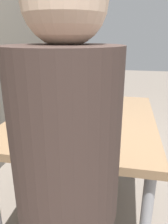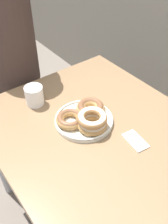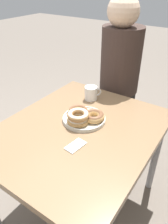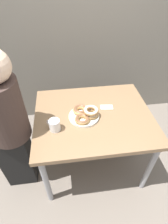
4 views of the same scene
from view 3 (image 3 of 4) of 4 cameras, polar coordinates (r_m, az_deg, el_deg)
The scene contains 6 objects.
ground_plane at distance 1.92m, azimuth -6.57°, elevation -19.81°, with size 14.00×14.00×0.00m, color #70665B.
dining_table at distance 1.35m, azimuth -1.38°, elevation -6.89°, with size 1.05×0.87×0.73m.
donut_plate at distance 1.35m, azimuth -0.23°, elevation -1.13°, with size 0.29×0.30×0.09m.
coffee_mug at distance 1.59m, azimuth 1.90°, elevation 5.01°, with size 0.11×0.10×0.10m.
person_figure at distance 1.88m, azimuth 9.21°, elevation 8.16°, with size 0.34×0.32×1.41m.
napkin at distance 1.18m, azimuth -2.21°, elevation -8.78°, with size 0.12×0.08×0.01m.
Camera 3 is at (0.85, 0.83, 1.51)m, focal length 35.00 mm.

